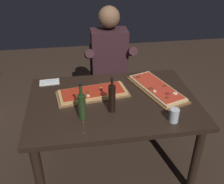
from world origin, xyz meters
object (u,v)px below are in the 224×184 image
wine_bottle_dark (82,105)px  diner_chair (108,78)px  seated_diner (110,63)px  tumbler_near_camera (174,115)px  pizza_rectangular_left (156,88)px  pizza_rectangular_front (93,93)px  oil_bottle_amber (112,98)px  dining_table (113,110)px

wine_bottle_dark → diner_chair: (0.34, 1.06, -0.36)m
wine_bottle_dark → seated_diner: (0.34, 0.94, -0.11)m
wine_bottle_dark → tumbler_near_camera: wine_bottle_dark is taller
seated_diner → tumbler_near_camera: bearing=-73.7°
pizza_rectangular_left → wine_bottle_dark: size_ratio=2.28×
pizza_rectangular_left → seated_diner: (-0.32, 0.64, -0.02)m
wine_bottle_dark → tumbler_near_camera: (0.66, -0.15, -0.06)m
pizza_rectangular_front → pizza_rectangular_left: 0.57m
pizza_rectangular_left → oil_bottle_amber: size_ratio=2.24×
seated_diner → diner_chair: bearing=90.0°
oil_bottle_amber → diner_chair: oil_bottle_amber is taller
wine_bottle_dark → oil_bottle_amber: size_ratio=0.98×
pizza_rectangular_front → oil_bottle_amber: bearing=-63.5°
tumbler_near_camera → dining_table: bearing=138.7°
pizza_rectangular_front → seated_diner: size_ratio=0.48×
pizza_rectangular_front → diner_chair: (0.24, 0.75, -0.27)m
dining_table → tumbler_near_camera: tumbler_near_camera is taller
pizza_rectangular_front → tumbler_near_camera: size_ratio=6.05×
pizza_rectangular_left → diner_chair: size_ratio=0.76×
pizza_rectangular_front → tumbler_near_camera: bearing=-39.3°
dining_table → seated_diner: size_ratio=1.05×
dining_table → pizza_rectangular_front: (-0.16, 0.11, 0.11)m
dining_table → pizza_rectangular_left: bearing=13.9°
pizza_rectangular_left → oil_bottle_amber: 0.51m
oil_bottle_amber → tumbler_near_camera: size_ratio=2.80×
seated_diner → oil_bottle_amber: bearing=-97.2°
oil_bottle_amber → seated_diner: (0.11, 0.89, -0.12)m
tumbler_near_camera → seated_diner: seated_diner is taller
oil_bottle_amber → tumbler_near_camera: 0.48m
diner_chair → seated_diner: size_ratio=0.65×
dining_table → seated_diner: (0.08, 0.74, 0.10)m
dining_table → oil_bottle_amber: 0.26m
wine_bottle_dark → seated_diner: bearing=69.9°
tumbler_near_camera → diner_chair: diner_chair is taller
pizza_rectangular_front → oil_bottle_amber: oil_bottle_amber is taller
diner_chair → seated_diner: seated_diner is taller
oil_bottle_amber → tumbler_near_camera: bearing=-25.0°
dining_table → tumbler_near_camera: size_ratio=13.23×
pizza_rectangular_left → tumbler_near_camera: bearing=-90.9°
tumbler_near_camera → diner_chair: (-0.32, 1.21, -0.31)m
pizza_rectangular_front → wine_bottle_dark: (-0.10, -0.31, 0.09)m
oil_bottle_amber → seated_diner: size_ratio=0.22×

